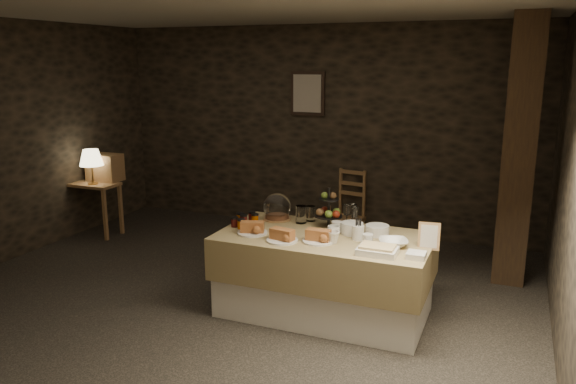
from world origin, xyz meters
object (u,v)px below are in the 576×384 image
at_px(console_table, 94,193).
at_px(chair, 348,206).
at_px(buffet_table, 324,269).
at_px(table_lamp, 91,158).
at_px(timber_column, 519,153).
at_px(fruit_stand, 329,212).
at_px(wine_rack, 105,167).

bearing_deg(console_table, chair, 22.43).
bearing_deg(console_table, buffet_table, -17.40).
xyz_separation_m(table_lamp, timber_column, (4.83, 0.39, 0.31)).
relative_size(buffet_table, fruit_stand, 5.10).
height_order(wine_rack, chair, wine_rack).
bearing_deg(table_lamp, fruit_stand, -12.78).
bearing_deg(buffet_table, console_table, 162.60).
relative_size(table_lamp, wine_rack, 1.03).
relative_size(wine_rack, fruit_stand, 1.19).
height_order(buffet_table, timber_column, timber_column).
bearing_deg(fruit_stand, console_table, 166.59).
xyz_separation_m(console_table, timber_column, (4.88, 0.34, 0.76)).
bearing_deg(timber_column, chair, 155.53).
xyz_separation_m(console_table, chair, (2.95, 1.22, -0.17)).
relative_size(buffet_table, console_table, 2.69).
height_order(chair, timber_column, timber_column).
xyz_separation_m(chair, fruit_stand, (0.41, -2.02, 0.48)).
bearing_deg(buffet_table, timber_column, 43.71).
xyz_separation_m(timber_column, fruit_stand, (-1.52, -1.14, -0.45)).
bearing_deg(table_lamp, timber_column, 4.61).
distance_m(console_table, chair, 3.20).
height_order(table_lamp, fruit_stand, table_lamp).
height_order(console_table, wine_rack, wine_rack).
bearing_deg(buffet_table, chair, 101.35).
xyz_separation_m(table_lamp, wine_rack, (0.00, 0.23, -0.16)).
bearing_deg(chair, timber_column, -15.20).
height_order(buffet_table, fruit_stand, fruit_stand).
relative_size(buffet_table, wine_rack, 4.27).
relative_size(console_table, timber_column, 0.26).
bearing_deg(table_lamp, chair, 23.61).
relative_size(console_table, table_lamp, 1.55).
distance_m(chair, fruit_stand, 2.12).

